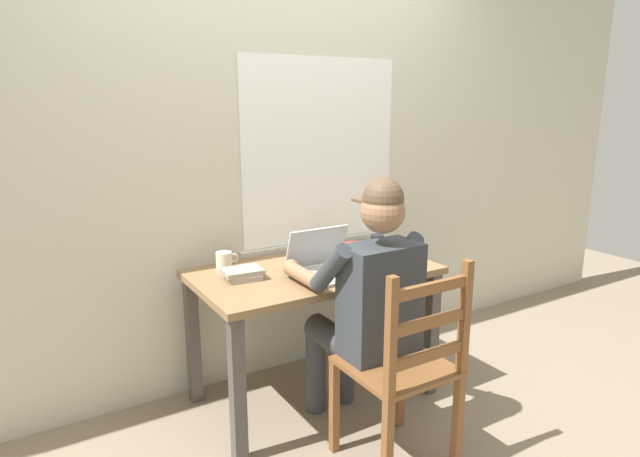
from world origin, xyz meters
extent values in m
plane|color=gray|center=(0.00, 0.00, 0.00)|extent=(8.00, 8.00, 0.00)
cube|color=beige|center=(0.00, 0.42, 1.30)|extent=(6.00, 0.04, 2.60)
cube|color=white|center=(0.29, 0.40, 1.27)|extent=(1.00, 0.01, 1.05)
cube|color=beige|center=(0.29, 0.39, 0.73)|extent=(1.06, 0.06, 0.04)
cube|color=olive|center=(0.00, 0.00, 0.70)|extent=(1.22, 0.69, 0.03)
cube|color=#4C4742|center=(-0.56, -0.29, 0.34)|extent=(0.06, 0.06, 0.69)
cube|color=#4C4742|center=(0.56, -0.29, 0.34)|extent=(0.06, 0.06, 0.69)
cube|color=#4C4742|center=(-0.56, 0.29, 0.34)|extent=(0.06, 0.06, 0.69)
cube|color=#4C4742|center=(0.56, 0.29, 0.34)|extent=(0.06, 0.06, 0.69)
cube|color=#33383D|center=(0.03, -0.52, 0.72)|extent=(0.34, 0.20, 0.50)
sphere|color=#936B4C|center=(0.03, -0.52, 1.11)|extent=(0.19, 0.19, 0.19)
sphere|color=brown|center=(0.03, -0.52, 1.16)|extent=(0.17, 0.17, 0.17)
cube|color=brown|center=(0.03, -0.44, 1.15)|extent=(0.13, 0.10, 0.01)
cylinder|color=#38383D|center=(-0.06, -0.32, 0.47)|extent=(0.13, 0.40, 0.13)
cylinder|color=#38383D|center=(0.12, -0.32, 0.47)|extent=(0.13, 0.40, 0.13)
cylinder|color=#38383D|center=(-0.06, -0.12, 0.23)|extent=(0.10, 0.10, 0.47)
cylinder|color=#38383D|center=(0.12, -0.12, 0.23)|extent=(0.10, 0.10, 0.47)
cylinder|color=#33383D|center=(-0.17, -0.43, 0.87)|extent=(0.10, 0.25, 0.25)
cylinder|color=#936B4C|center=(-0.17, -0.20, 0.77)|extent=(0.07, 0.28, 0.07)
sphere|color=#936B4C|center=(-0.16, -0.06, 0.77)|extent=(0.08, 0.08, 0.08)
cylinder|color=#33383D|center=(0.23, -0.43, 0.87)|extent=(0.10, 0.25, 0.25)
cylinder|color=#936B4C|center=(0.23, -0.20, 0.77)|extent=(0.07, 0.28, 0.07)
sphere|color=#936B4C|center=(0.22, -0.06, 0.77)|extent=(0.08, 0.08, 0.08)
cube|color=brown|center=(0.03, -0.64, 0.46)|extent=(0.42, 0.42, 0.02)
cube|color=brown|center=(0.22, -0.45, 0.22)|extent=(0.04, 0.04, 0.45)
cube|color=brown|center=(-0.16, -0.45, 0.22)|extent=(0.04, 0.04, 0.45)
cube|color=brown|center=(0.22, -0.83, 0.22)|extent=(0.04, 0.04, 0.45)
cube|color=brown|center=(-0.16, -0.83, 0.22)|extent=(0.04, 0.04, 0.45)
cube|color=brown|center=(0.22, -0.83, 0.71)|extent=(0.04, 0.04, 0.48)
cube|color=brown|center=(-0.16, -0.83, 0.71)|extent=(0.04, 0.04, 0.48)
cube|color=brown|center=(0.03, -0.83, 0.59)|extent=(0.36, 0.02, 0.04)
cube|color=brown|center=(0.03, -0.83, 0.73)|extent=(0.36, 0.02, 0.04)
cube|color=brown|center=(0.03, -0.83, 0.87)|extent=(0.36, 0.02, 0.04)
cube|color=#ADAFB2|center=(0.00, -0.18, 0.73)|extent=(0.33, 0.23, 0.02)
cube|color=silver|center=(0.00, -0.18, 0.74)|extent=(0.29, 0.17, 0.00)
cube|color=#ADAFB2|center=(0.00, -0.03, 0.84)|extent=(0.33, 0.08, 0.21)
cube|color=#4C515B|center=(0.00, -0.03, 0.84)|extent=(0.29, 0.07, 0.18)
ellipsoid|color=#ADAFB2|center=(0.22, -0.20, 0.74)|extent=(0.06, 0.10, 0.03)
cylinder|color=beige|center=(-0.39, 0.23, 0.77)|extent=(0.08, 0.08, 0.09)
torus|color=beige|center=(-0.34, 0.23, 0.77)|extent=(0.05, 0.01, 0.05)
cylinder|color=black|center=(0.45, 0.06, 0.77)|extent=(0.08, 0.08, 0.10)
torus|color=black|center=(0.50, 0.06, 0.78)|extent=(0.05, 0.01, 0.05)
cube|color=#2D5B9E|center=(0.26, 0.08, 0.73)|extent=(0.21, 0.15, 0.02)
cube|color=gray|center=(0.27, 0.08, 0.76)|extent=(0.17, 0.14, 0.03)
cube|color=#BC332D|center=(0.27, 0.07, 0.78)|extent=(0.18, 0.17, 0.02)
cube|color=gray|center=(-0.37, 0.03, 0.73)|extent=(0.17, 0.16, 0.03)
cube|color=gray|center=(-0.38, 0.04, 0.76)|extent=(0.19, 0.15, 0.03)
cube|color=silver|center=(0.46, 0.11, 0.73)|extent=(0.25, 0.23, 0.01)
cube|color=white|center=(-0.01, -0.06, 0.73)|extent=(0.23, 0.19, 0.01)
cube|color=silver|center=(0.18, -0.15, 0.73)|extent=(0.27, 0.25, 0.01)
cube|color=#7A4293|center=(0.47, -0.10, 0.72)|extent=(0.14, 0.11, 0.00)
camera|label=1|loc=(-1.36, -2.28, 1.57)|focal=30.48mm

